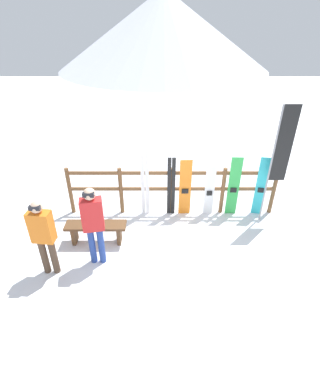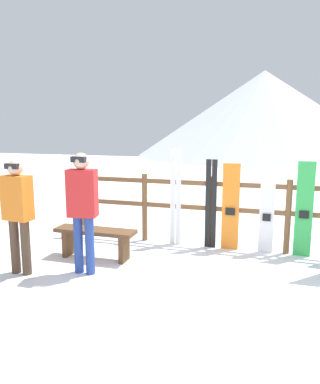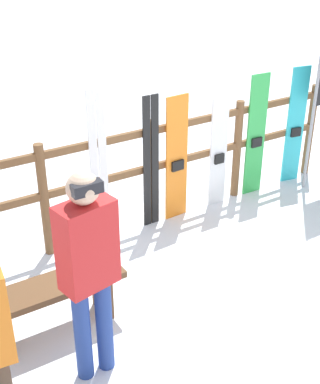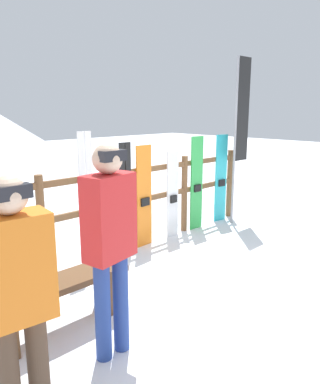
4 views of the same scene
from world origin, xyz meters
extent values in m
plane|color=white|center=(0.00, 0.00, 0.00)|extent=(40.00, 40.00, 0.00)
cone|color=silver|center=(0.00, 23.65, 3.00)|extent=(18.00, 18.00, 6.00)
cylinder|color=brown|center=(-2.54, 1.65, 0.63)|extent=(0.10, 0.10, 1.26)
cylinder|color=brown|center=(-1.27, 1.65, 0.63)|extent=(0.10, 0.10, 1.26)
cylinder|color=brown|center=(0.00, 1.65, 0.63)|extent=(0.10, 0.10, 1.26)
cylinder|color=brown|center=(1.27, 1.65, 0.63)|extent=(0.10, 0.10, 1.26)
cube|color=brown|center=(0.00, 1.65, 0.70)|extent=(5.07, 0.05, 0.08)
cube|color=brown|center=(0.00, 1.65, 1.14)|extent=(5.07, 0.05, 0.08)
cube|color=brown|center=(-1.71, 0.48, 0.46)|extent=(1.33, 0.36, 0.06)
cube|color=brown|center=(-2.20, 0.48, 0.22)|extent=(0.08, 0.29, 0.43)
cube|color=brown|center=(-1.21, 0.48, 0.22)|extent=(0.08, 0.29, 0.43)
cylinder|color=navy|center=(-1.67, -0.13, 0.43)|extent=(0.13, 0.13, 0.86)
cylinder|color=navy|center=(-1.48, -0.13, 0.43)|extent=(0.13, 0.13, 0.86)
cube|color=red|center=(-1.57, -0.13, 1.19)|extent=(0.44, 0.30, 0.68)
sphere|color=#D8B293|center=(-1.57, -0.13, 1.65)|extent=(0.23, 0.23, 0.23)
cube|color=black|center=(-1.57, -0.20, 1.68)|extent=(0.21, 0.08, 0.08)
cylinder|color=#4C3828|center=(-2.54, -0.42, 0.40)|extent=(0.13, 0.13, 0.81)
cylinder|color=#4C3828|center=(-2.36, -0.42, 0.40)|extent=(0.13, 0.13, 0.81)
cube|color=orange|center=(-2.45, -0.42, 1.13)|extent=(0.44, 0.27, 0.64)
sphere|color=#D8B293|center=(-2.45, -0.42, 1.56)|extent=(0.22, 0.22, 0.22)
cube|color=black|center=(-2.45, -0.48, 1.58)|extent=(0.20, 0.08, 0.08)
cube|color=white|center=(-0.71, 1.59, 0.87)|extent=(0.09, 0.02, 1.74)
cube|color=white|center=(-0.61, 1.59, 0.87)|extent=(0.09, 0.02, 1.74)
cube|color=black|center=(-0.07, 1.59, 0.78)|extent=(0.09, 0.02, 1.57)
cube|color=black|center=(0.03, 1.59, 0.78)|extent=(0.09, 0.02, 1.57)
cube|color=orange|center=(0.32, 1.59, 0.75)|extent=(0.29, 0.04, 1.51)
cube|color=black|center=(0.32, 1.56, 0.68)|extent=(0.16, 0.04, 0.12)
cube|color=white|center=(0.93, 1.59, 0.69)|extent=(0.24, 0.02, 1.38)
cube|color=black|center=(0.93, 1.56, 0.62)|extent=(0.13, 0.03, 0.12)
cube|color=green|center=(1.51, 1.59, 0.79)|extent=(0.27, 0.04, 1.58)
cube|color=black|center=(1.51, 1.56, 0.71)|extent=(0.15, 0.04, 0.12)
camera|label=1|loc=(-0.30, -4.72, 4.50)|focal=28.00mm
camera|label=2|loc=(1.02, -4.78, 2.13)|focal=35.00mm
camera|label=3|loc=(-2.79, -3.07, 3.28)|focal=50.00mm
camera|label=4|loc=(-3.23, -2.41, 2.02)|focal=35.00mm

